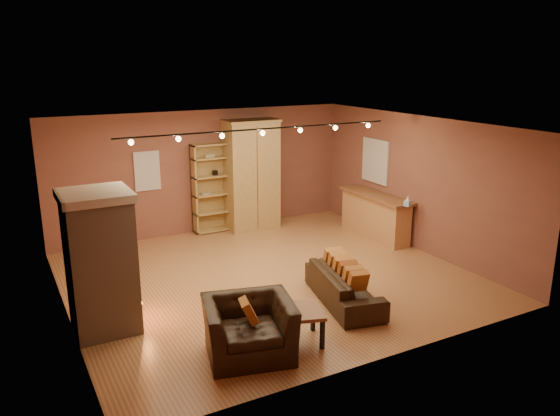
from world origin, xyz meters
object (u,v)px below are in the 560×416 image
loveseat (344,280)px  armchair (249,319)px  armoire (251,175)px  coffee_table (299,314)px  bar_counter (375,215)px  fireplace (101,262)px  bookcase (210,187)px

loveseat → armchair: 2.22m
armchair → armoire: bearing=78.4°
armoire → coffee_table: 5.58m
bar_counter → armoire: bearing=137.9°
fireplace → armoire: (4.10, 3.52, 0.23)m
fireplace → coffee_table: (2.35, -1.70, -0.64)m
fireplace → armoire: size_ratio=0.83×
bookcase → bar_counter: 3.81m
armoire → armchair: 5.84m
armoire → fireplace: bearing=-139.3°
bookcase → loveseat: (0.51, -4.67, -0.66)m
armchair → coffee_table: size_ratio=1.66×
bar_counter → coffee_table: bearing=-139.8°
bookcase → fireplace: bearing=-130.1°
fireplace → armchair: fireplace is taller
fireplace → bookcase: (3.15, 3.74, -0.01)m
armchair → loveseat: bearing=34.1°
armoire → loveseat: 4.57m
fireplace → bookcase: fireplace is taller
armchair → bookcase: bearing=88.1°
bookcase → armoire: armoire is taller
fireplace → bar_counter: 6.46m
bookcase → armchair: (-1.58, -5.43, -0.53)m
bar_counter → armchair: (-4.68, -3.27, 0.02)m
bar_counter → armchair: armchair is taller
bar_counter → loveseat: (-2.59, -2.52, -0.11)m
fireplace → coffee_table: fireplace is taller
fireplace → bookcase: size_ratio=1.03×
loveseat → armchair: armchair is taller
fireplace → bookcase: 4.89m
bookcase → bar_counter: bookcase is taller
fireplace → loveseat: fireplace is taller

